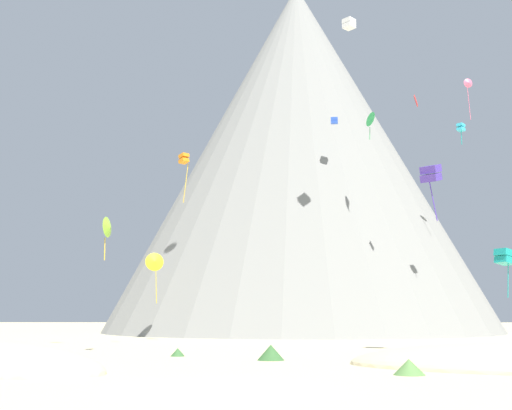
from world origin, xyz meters
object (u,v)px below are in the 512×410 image
object	(u,v)px
bush_far_right	(422,350)
kite_red_high	(416,101)
kite_rainbow_high	(469,84)
kite_green_high	(372,120)
kite_orange_mid	(184,160)
kite_yellow_low	(155,262)
kite_blue_high	(334,121)
kite_teal_low	(505,257)
kite_cyan_mid	(461,128)
kite_indigo_low	(431,174)
kite_white_high	(349,24)
kite_lime_low	(109,227)
bush_near_right	(409,367)
bush_far_left	(271,352)
bush_low_patch	(178,352)
rock_massif	(305,161)

from	to	relation	value
bush_far_right	kite_red_high	distance (m)	37.90
kite_rainbow_high	kite_green_high	bearing A→B (deg)	177.27
kite_orange_mid	kite_yellow_low	bearing A→B (deg)	67.87
kite_blue_high	kite_teal_low	bearing A→B (deg)	-59.29
kite_orange_mid	kite_cyan_mid	world-z (taller)	kite_cyan_mid
kite_red_high	kite_teal_low	bearing A→B (deg)	-117.77
bush_far_right	kite_cyan_mid	xyz separation A→B (m)	(11.50, 26.46, 24.28)
kite_indigo_low	kite_rainbow_high	bearing A→B (deg)	-75.79
kite_white_high	kite_red_high	bearing A→B (deg)	-45.98
kite_rainbow_high	kite_lime_low	world-z (taller)	kite_rainbow_high
kite_indigo_low	kite_green_high	bearing A→B (deg)	-53.59
kite_yellow_low	bush_near_right	bearing A→B (deg)	-86.59
bush_far_left	bush_low_patch	bearing A→B (deg)	149.90
kite_blue_high	kite_indigo_low	world-z (taller)	kite_blue_high
kite_green_high	kite_yellow_low	distance (m)	32.55
kite_red_high	bush_near_right	bearing A→B (deg)	-143.15
kite_green_high	kite_white_high	distance (m)	12.34
bush_far_left	kite_orange_mid	xyz separation A→B (m)	(-9.23, 24.60, 18.49)
kite_blue_high	kite_red_high	world-z (taller)	kite_blue_high
kite_yellow_low	kite_rainbow_high	world-z (taller)	kite_rainbow_high
kite_blue_high	kite_indigo_low	xyz separation A→B (m)	(4.00, -35.61, -15.16)
bush_far_right	bush_low_patch	bearing A→B (deg)	-171.88
bush_low_patch	bush_far_right	bearing A→B (deg)	8.12
kite_green_high	kite_yellow_low	size ratio (longest dim) A/B	0.59
kite_red_high	rock_massif	bearing A→B (deg)	70.10
kite_rainbow_high	kite_orange_mid	distance (m)	40.78
bush_near_right	kite_yellow_low	world-z (taller)	kite_yellow_low
kite_yellow_low	kite_orange_mid	world-z (taller)	kite_orange_mid
bush_far_right	kite_rainbow_high	world-z (taller)	kite_rainbow_high
kite_teal_low	rock_massif	bearing A→B (deg)	165.38
bush_far_right	kite_indigo_low	distance (m)	13.64
kite_orange_mid	kite_lime_low	world-z (taller)	kite_orange_mid
kite_yellow_low	kite_white_high	bearing A→B (deg)	-32.28
kite_red_high	kite_orange_mid	bearing A→B (deg)	156.02
bush_low_patch	rock_massif	world-z (taller)	rock_massif
kite_teal_low	kite_cyan_mid	world-z (taller)	kite_cyan_mid
kite_teal_low	kite_lime_low	bearing A→B (deg)	-107.91
bush_near_right	kite_indigo_low	distance (m)	23.08
kite_green_high	kite_rainbow_high	bearing A→B (deg)	-104.48
kite_green_high	kite_teal_low	world-z (taller)	kite_green_high
kite_green_high	kite_blue_high	bearing A→B (deg)	12.57
kite_teal_low	kite_cyan_mid	size ratio (longest dim) A/B	1.65
bush_near_right	kite_red_high	world-z (taller)	kite_red_high
kite_teal_low	kite_orange_mid	size ratio (longest dim) A/B	0.80
bush_near_right	kite_blue_high	world-z (taller)	kite_blue_high
rock_massif	kite_teal_low	xyz separation A→B (m)	(14.91, -49.51, -20.45)
rock_massif	kite_indigo_low	xyz separation A→B (m)	(7.08, -56.57, -14.50)
bush_near_right	kite_indigo_low	size ratio (longest dim) A/B	0.34
bush_near_right	kite_teal_low	world-z (taller)	kite_teal_low
kite_yellow_low	kite_red_high	world-z (taller)	kite_red_high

